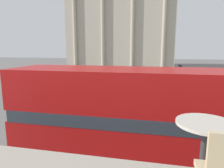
{
  "coord_description": "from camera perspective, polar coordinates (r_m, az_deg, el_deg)",
  "views": [
    {
      "loc": [
        0.86,
        -2.45,
        5.03
      ],
      "look_at": [
        -2.87,
        15.16,
        1.84
      ],
      "focal_mm": 32.0,
      "sensor_mm": 36.0,
      "label": 1
    }
  ],
  "objects": [
    {
      "name": "pedestrian_black",
      "position": [
        19.35,
        26.11,
        -2.91
      ],
      "size": [
        0.32,
        0.32,
        1.78
      ],
      "rotation": [
        0.0,
        0.0,
        5.78
      ],
      "color": "#282B33",
      "rests_on": "ground_plane"
    },
    {
      "name": "cafe_dining_table",
      "position": [
        2.36,
        24.92,
        -14.31
      ],
      "size": [
        0.6,
        0.6,
        0.73
      ],
      "color": "#2D2D30",
      "rests_on": "cafe_floor_slab"
    },
    {
      "name": "double_decker_bus",
      "position": [
        7.7,
        11.86,
        -10.13
      ],
      "size": [
        10.78,
        2.63,
        4.3
      ],
      "rotation": [
        0.0,
        0.0,
        0.0
      ],
      "color": "black",
      "rests_on": "ground_plane"
    },
    {
      "name": "traffic_light_mid",
      "position": [
        19.61,
        18.64,
        1.78
      ],
      "size": [
        0.42,
        0.24,
        3.64
      ],
      "color": "black",
      "rests_on": "ground_plane"
    },
    {
      "name": "plaza_building_left",
      "position": [
        55.79,
        2.67,
        17.19
      ],
      "size": [
        27.95,
        11.95,
        23.95
      ],
      "color": "#B2A893",
      "rests_on": "ground_plane"
    },
    {
      "name": "pedestrian_yellow",
      "position": [
        36.32,
        3.95,
        3.52
      ],
      "size": [
        0.32,
        0.32,
        1.6
      ],
      "rotation": [
        0.0,
        0.0,
        5.52
      ],
      "color": "#282B33",
      "rests_on": "ground_plane"
    },
    {
      "name": "pedestrian_grey",
      "position": [
        34.63,
        14.3,
        2.94
      ],
      "size": [
        0.32,
        0.32,
        1.63
      ],
      "rotation": [
        0.0,
        0.0,
        1.05
      ],
      "color": "#282B33",
      "rests_on": "ground_plane"
    },
    {
      "name": "pedestrian_blue",
      "position": [
        17.38,
        17.88,
        -4.12
      ],
      "size": [
        0.32,
        0.32,
        1.61
      ],
      "rotation": [
        0.0,
        0.0,
        1.34
      ],
      "color": "#282B33",
      "rests_on": "ground_plane"
    }
  ]
}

